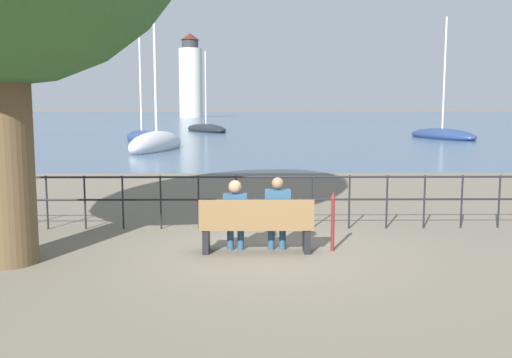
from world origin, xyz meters
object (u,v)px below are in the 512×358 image
at_px(seated_person_left, 235,212).
at_px(sailboat_5, 206,129).
at_px(seated_person_right, 277,211).
at_px(sailboat_4, 142,137).
at_px(closed_umbrella, 333,218).
at_px(sailboat_1, 157,144).
at_px(sailboat_3, 442,135).
at_px(park_bench, 256,227).
at_px(harbor_lighthouse, 191,79).

xyz_separation_m(seated_person_left, sailboat_5, (-4.03, 47.14, -0.42)).
relative_size(seated_person_right, sailboat_4, 0.14).
bearing_deg(closed_umbrella, sailboat_1, 106.19).
height_order(seated_person_right, sailboat_3, sailboat_3).
distance_m(park_bench, sailboat_4, 31.88).
bearing_deg(sailboat_5, closed_umbrella, -108.08).
height_order(sailboat_5, harbor_lighthouse, harbor_lighthouse).
bearing_deg(park_bench, harbor_lighthouse, 96.26).
distance_m(sailboat_4, sailboat_5, 16.60).
height_order(park_bench, closed_umbrella, closed_umbrella).
bearing_deg(closed_umbrella, seated_person_left, -178.56).
height_order(park_bench, seated_person_left, seated_person_left).
distance_m(park_bench, seated_person_right, 0.43).
bearing_deg(seated_person_right, sailboat_1, 103.99).
relative_size(sailboat_1, sailboat_5, 1.02).
xyz_separation_m(park_bench, sailboat_4, (-7.65, 30.95, -0.16)).
height_order(park_bench, sailboat_5, sailboat_5).
distance_m(seated_person_right, sailboat_1, 23.17).
distance_m(closed_umbrella, sailboat_3, 36.69).
bearing_deg(sailboat_4, seated_person_left, -99.14).
bearing_deg(harbor_lighthouse, seated_person_right, -83.58).
distance_m(seated_person_left, sailboat_4, 31.72).
bearing_deg(park_bench, seated_person_right, 12.64).
bearing_deg(sailboat_4, park_bench, -98.57).
height_order(sailboat_3, sailboat_4, sailboat_3).
bearing_deg(seated_person_left, closed_umbrella, 1.44).
relative_size(closed_umbrella, sailboat_1, 0.11).
relative_size(seated_person_right, closed_umbrella, 1.25).
distance_m(park_bench, sailboat_1, 23.16).
bearing_deg(sailboat_4, harbor_lighthouse, 71.28).
distance_m(park_bench, harbor_lighthouse, 127.28).
bearing_deg(sailboat_4, seated_person_right, -97.94).
relative_size(seated_person_right, sailboat_3, 0.13).
height_order(park_bench, sailboat_3, sailboat_3).
bearing_deg(park_bench, sailboat_1, 103.12).
bearing_deg(sailboat_4, sailboat_5, 56.17).
bearing_deg(sailboat_1, sailboat_5, 98.75).
height_order(seated_person_right, harbor_lighthouse, harbor_lighthouse).
xyz_separation_m(seated_person_left, seated_person_right, (0.69, -0.00, 0.02)).
relative_size(sailboat_4, sailboat_5, 0.99).
relative_size(park_bench, seated_person_right, 1.49).
height_order(sailboat_1, sailboat_5, sailboat_1).
distance_m(sailboat_5, harbor_lighthouse, 80.06).
xyz_separation_m(seated_person_right, sailboat_4, (-7.99, 30.87, -0.40)).
height_order(sailboat_3, harbor_lighthouse, harbor_lighthouse).
bearing_deg(park_bench, closed_umbrella, 5.46).
bearing_deg(seated_person_right, closed_umbrella, 2.69).
relative_size(closed_umbrella, sailboat_4, 0.11).
height_order(closed_umbrella, sailboat_4, sailboat_4).
bearing_deg(harbor_lighthouse, seated_person_left, -83.89).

